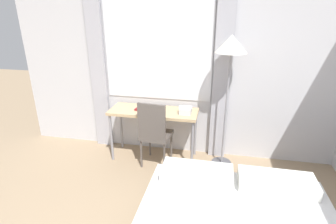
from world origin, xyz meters
name	(u,v)px	position (x,y,z in m)	size (l,w,h in m)	color
wall_back_with_window	(185,66)	(-0.06, 3.33, 1.35)	(5.23, 0.13, 2.70)	silver
desk	(154,115)	(-0.45, 3.01, 0.69)	(1.26, 0.47, 0.76)	tan
desk_chair	(155,131)	(-0.38, 2.79, 0.54)	(0.44, 0.44, 0.97)	#59514C
standing_lamp	(231,54)	(0.55, 3.02, 1.58)	(0.40, 0.40, 1.82)	#4C4C51
telephone	(186,110)	(0.01, 2.98, 0.81)	(0.18, 0.17, 0.11)	silver
book	(145,109)	(-0.58, 2.99, 0.77)	(0.28, 0.20, 0.02)	maroon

